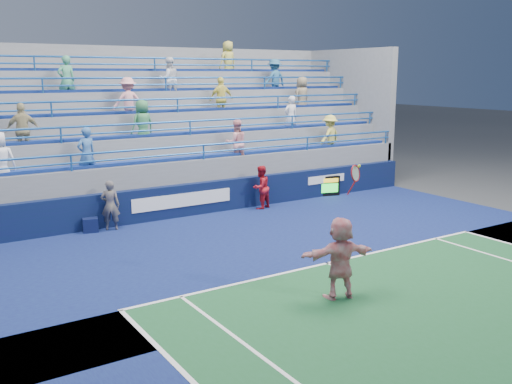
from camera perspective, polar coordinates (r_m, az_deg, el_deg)
ground at (r=14.73m, az=7.15°, el=-7.16°), size 120.00×120.00×0.00m
sponsor_wall at (r=19.82m, az=-4.90°, el=-0.53°), size 18.00×0.32×1.10m
bleacher_stand at (r=23.00m, az=-9.36°, el=3.58°), size 18.00×5.61×6.13m
serve_speed_board at (r=22.59m, az=7.00°, el=0.56°), size 1.15×0.42×0.80m
judge_chair at (r=18.16m, az=-16.25°, el=-3.07°), size 0.54×0.55×0.80m
tennis_player at (r=12.35m, az=8.42°, el=-6.53°), size 1.75×0.93×2.89m
line_judge at (r=18.07m, az=-14.36°, el=-1.31°), size 0.67×0.57×1.57m
ball_girl at (r=20.30m, az=0.48°, el=0.46°), size 0.91×0.80×1.56m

